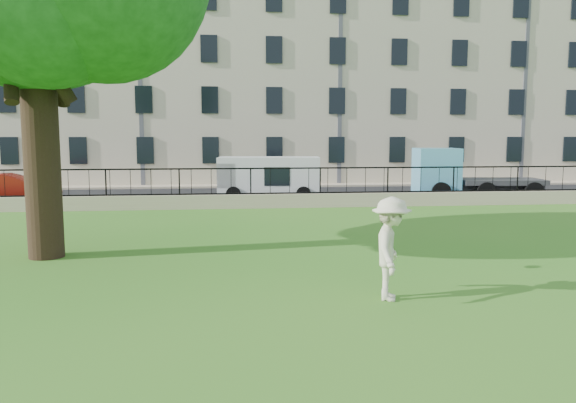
{
  "coord_description": "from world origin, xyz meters",
  "views": [
    {
      "loc": [
        -1.07,
        -11.85,
        3.11
      ],
      "look_at": [
        0.65,
        3.5,
        1.28
      ],
      "focal_mm": 35.0,
      "sensor_mm": 36.0,
      "label": 1
    }
  ],
  "objects": [
    {
      "name": "blue_truck",
      "position": [
        11.14,
        14.4,
        1.24
      ],
      "size": [
        6.09,
        2.76,
        2.47
      ],
      "primitive_type": "cube",
      "rotation": [
        0.0,
        0.0,
        -0.12
      ],
      "color": "#55A3C9",
      "rests_on": "street"
    },
    {
      "name": "frisbee",
      "position": [
        2.54,
        -0.04,
        1.57
      ],
      "size": [
        0.33,
        0.34,
        0.12
      ],
      "primitive_type": "cylinder",
      "rotation": [
        0.21,
        -0.14,
        -0.3
      ],
      "color": "#B32AF2"
    },
    {
      "name": "red_sedan",
      "position": [
        -10.76,
        14.77,
        0.68
      ],
      "size": [
        4.24,
        1.79,
        1.36
      ],
      "primitive_type": "imported",
      "rotation": [
        0.0,
        0.0,
        1.66
      ],
      "color": "#AA2115",
      "rests_on": "street"
    },
    {
      "name": "sidewalk",
      "position": [
        0.0,
        21.9,
        0.06
      ],
      "size": [
        60.0,
        1.4,
        0.12
      ],
      "primitive_type": "cube",
      "color": "tan",
      "rests_on": "ground"
    },
    {
      "name": "building_row",
      "position": [
        0.0,
        27.57,
        6.92
      ],
      "size": [
        56.4,
        10.4,
        13.8
      ],
      "color": "beige",
      "rests_on": "ground"
    },
    {
      "name": "iron_railing",
      "position": [
        0.0,
        12.0,
        1.15
      ],
      "size": [
        50.0,
        0.05,
        1.13
      ],
      "color": "black",
      "rests_on": "retaining_wall"
    },
    {
      "name": "white_van",
      "position": [
        1.05,
        15.4,
        1.02
      ],
      "size": [
        5.05,
        2.4,
        2.05
      ],
      "primitive_type": "cube",
      "rotation": [
        0.0,
        0.0,
        -0.1
      ],
      "color": "silver",
      "rests_on": "street"
    },
    {
      "name": "retaining_wall",
      "position": [
        0.0,
        12.0,
        0.3
      ],
      "size": [
        50.0,
        0.4,
        0.6
      ],
      "primitive_type": "cube",
      "color": "tan",
      "rests_on": "ground"
    },
    {
      "name": "man",
      "position": [
        2.02,
        -1.73,
        0.98
      ],
      "size": [
        1.1,
        1.44,
        1.96
      ],
      "primitive_type": "imported",
      "rotation": [
        0.0,
        0.0,
        1.24
      ],
      "color": "beige",
      "rests_on": "ground"
    },
    {
      "name": "ground",
      "position": [
        0.0,
        0.0,
        0.0
      ],
      "size": [
        120.0,
        120.0,
        0.0
      ],
      "primitive_type": "plane",
      "color": "#2F721B",
      "rests_on": "ground"
    },
    {
      "name": "street",
      "position": [
        0.0,
        16.7,
        0.01
      ],
      "size": [
        60.0,
        9.0,
        0.01
      ],
      "primitive_type": "cube",
      "color": "black",
      "rests_on": "ground"
    }
  ]
}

